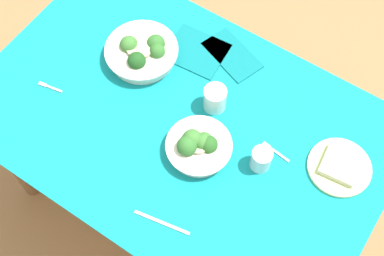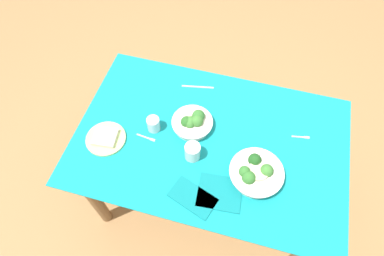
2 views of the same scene
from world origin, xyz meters
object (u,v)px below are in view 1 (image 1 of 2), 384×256
bread_side_plate (340,167)px  table_knife_left (162,223)px  broccoli_bowl_far (142,52)px  water_glass_center (215,99)px  broccoli_bowl_near (198,146)px  napkin_folded_upper (232,55)px  fork_by_near_bowl (49,87)px  fork_by_far_bowl (275,151)px  water_glass_side (261,159)px  napkin_folded_lower (196,51)px

bread_side_plate → table_knife_left: bearing=-128.6°
broccoli_bowl_far → water_glass_center: size_ratio=2.85×
broccoli_bowl_near → water_glass_center: size_ratio=2.36×
table_knife_left → napkin_folded_upper: napkin_folded_upper is taller
napkin_folded_upper → broccoli_bowl_near: bearing=-74.5°
fork_by_near_bowl → napkin_folded_upper: 0.66m
bread_side_plate → fork_by_far_bowl: bearing=-162.6°
broccoli_bowl_near → fork_by_far_bowl: 0.26m
broccoli_bowl_near → fork_by_near_bowl: size_ratio=2.34×
fork_by_far_bowl → napkin_folded_upper: 0.41m
water_glass_side → water_glass_center: bearing=156.4°
table_knife_left → broccoli_bowl_far: bearing=120.6°
water_glass_side → napkin_folded_lower: water_glass_side is taller
water_glass_center → water_glass_side: water_glass_center is taller
fork_by_near_bowl → napkin_folded_lower: napkin_folded_lower is taller
broccoli_bowl_far → table_knife_left: bearing=-48.6°
broccoli_bowl_near → napkin_folded_upper: bearing=105.5°
water_glass_center → table_knife_left: water_glass_center is taller
water_glass_side → table_knife_left: size_ratio=0.44×
water_glass_side → napkin_folded_upper: water_glass_side is taller
table_knife_left → napkin_folded_lower: (-0.27, 0.60, 0.00)m
bread_side_plate → water_glass_side: water_glass_side is taller
table_knife_left → fork_by_near_bowl: bearing=152.5°
water_glass_center → fork_by_far_bowl: (0.26, -0.04, -0.04)m
napkin_folded_upper → broccoli_bowl_far: bearing=-144.3°
broccoli_bowl_near → napkin_folded_upper: 0.40m
broccoli_bowl_near → water_glass_side: 0.21m
napkin_folded_upper → napkin_folded_lower: bearing=-153.8°
bread_side_plate → fork_by_far_bowl: size_ratio=1.97×
napkin_folded_upper → fork_by_near_bowl: bearing=-134.6°
broccoli_bowl_far → napkin_folded_upper: broccoli_bowl_far is taller
bread_side_plate → fork_by_near_bowl: bearing=-164.0°
bread_side_plate → fork_by_near_bowl: 1.03m
bread_side_plate → fork_by_far_bowl: bread_side_plate is taller
fork_by_near_bowl → napkin_folded_lower: size_ratio=0.45×
fork_by_far_bowl → fork_by_near_bowl: (-0.79, -0.22, 0.00)m
water_glass_center → table_knife_left: 0.46m
napkin_folded_upper → table_knife_left: bearing=-77.2°
broccoli_bowl_near → napkin_folded_upper: broccoli_bowl_near is taller
napkin_folded_lower → napkin_folded_upper: bearing=26.2°
napkin_folded_upper → napkin_folded_lower: (-0.12, -0.06, 0.00)m
fork_by_far_bowl → napkin_folded_lower: bearing=-17.3°
table_knife_left → napkin_folded_upper: 0.67m
fork_by_far_bowl → napkin_folded_lower: napkin_folded_lower is taller
water_glass_side → fork_by_far_bowl: size_ratio=0.78×
fork_by_near_bowl → fork_by_far_bowl: bearing=-174.6°
napkin_folded_upper → water_glass_side: bearing=-46.6°
broccoli_bowl_near → bread_side_plate: 0.46m
water_glass_side → fork_by_far_bowl: 0.08m
broccoli_bowl_far → napkin_folded_upper: 0.33m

